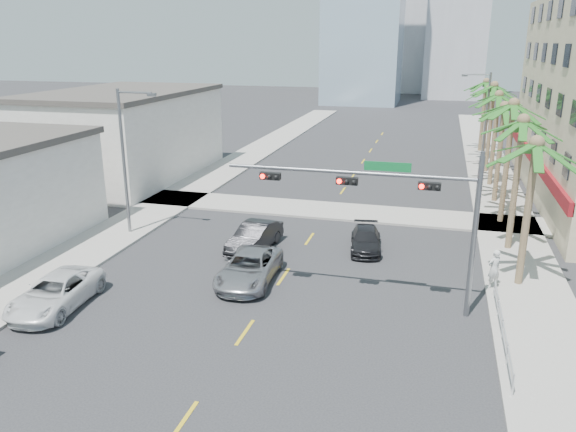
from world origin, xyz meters
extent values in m
plane|color=#262628|center=(0.00, 0.00, 0.00)|extent=(260.00, 260.00, 0.00)
cube|color=gray|center=(12.00, 20.00, 0.07)|extent=(4.00, 120.00, 0.15)
cube|color=gray|center=(-12.00, 20.00, 0.07)|extent=(4.00, 120.00, 0.15)
cube|color=gray|center=(0.00, 22.00, 0.07)|extent=(80.00, 4.00, 0.15)
cube|color=maroon|center=(14.40, 30.00, 3.00)|extent=(0.30, 28.00, 0.80)
cube|color=beige|center=(-19.50, 28.00, 3.60)|extent=(11.00, 18.00, 7.20)
cylinder|color=slate|center=(9.00, 8.00, 3.60)|extent=(0.24, 0.24, 7.20)
cylinder|color=slate|center=(3.50, 8.00, 6.20)|extent=(11.00, 0.16, 0.16)
cube|color=#0C662D|center=(5.20, 8.00, 6.55)|extent=(2.00, 0.05, 0.40)
cube|color=black|center=(7.00, 7.85, 5.85)|extent=(0.95, 0.28, 0.32)
sphere|color=#FF0C05|center=(6.68, 7.69, 5.85)|extent=(0.22, 0.22, 0.22)
cube|color=black|center=(3.50, 7.85, 5.85)|extent=(0.95, 0.28, 0.32)
sphere|color=#FF0C05|center=(3.18, 7.69, 5.85)|extent=(0.22, 0.22, 0.22)
cube|color=black|center=(0.00, 7.85, 5.85)|extent=(0.95, 0.28, 0.32)
sphere|color=#FF0C05|center=(-0.32, 7.69, 5.85)|extent=(0.22, 0.22, 0.22)
cylinder|color=brown|center=(11.60, 12.00, 3.60)|extent=(0.36, 0.36, 7.20)
cylinder|color=brown|center=(11.60, 17.20, 3.78)|extent=(0.36, 0.36, 7.56)
cylinder|color=brown|center=(11.60, 22.40, 3.96)|extent=(0.36, 0.36, 7.92)
cylinder|color=brown|center=(11.60, 27.60, 3.60)|extent=(0.36, 0.36, 7.20)
cylinder|color=brown|center=(11.60, 32.80, 3.78)|extent=(0.36, 0.36, 7.56)
cylinder|color=brown|center=(11.60, 38.00, 3.96)|extent=(0.36, 0.36, 7.92)
cylinder|color=brown|center=(11.60, 43.20, 3.60)|extent=(0.36, 0.36, 7.20)
cylinder|color=brown|center=(11.60, 48.40, 3.78)|extent=(0.36, 0.36, 7.56)
cylinder|color=slate|center=(-11.20, 14.00, 4.50)|extent=(0.20, 0.20, 9.00)
cylinder|color=slate|center=(-10.10, 14.00, 8.80)|extent=(2.20, 0.12, 0.12)
cube|color=slate|center=(-9.00, 14.00, 8.70)|extent=(0.50, 0.25, 0.18)
cylinder|color=slate|center=(11.20, 38.00, 4.50)|extent=(0.20, 0.20, 9.00)
cylinder|color=slate|center=(10.10, 38.00, 8.80)|extent=(2.20, 0.12, 0.12)
cube|color=slate|center=(9.00, 38.00, 8.70)|extent=(0.50, 0.25, 0.18)
cylinder|color=silver|center=(10.30, 6.00, 0.55)|extent=(0.08, 8.00, 0.08)
cylinder|color=silver|center=(10.30, 6.00, 0.90)|extent=(0.08, 8.00, 0.08)
cylinder|color=silver|center=(10.30, 2.00, 0.50)|extent=(0.08, 0.08, 1.00)
cylinder|color=silver|center=(10.30, 4.00, 0.50)|extent=(0.08, 0.08, 1.00)
cylinder|color=silver|center=(10.30, 6.00, 0.50)|extent=(0.08, 0.08, 1.00)
cylinder|color=silver|center=(10.30, 8.00, 0.50)|extent=(0.08, 0.08, 1.00)
cylinder|color=silver|center=(10.30, 10.00, 0.50)|extent=(0.08, 0.08, 1.00)
imported|color=white|center=(-9.07, 3.92, 0.74)|extent=(2.82, 5.49, 1.48)
imported|color=black|center=(-2.69, 13.43, 0.78)|extent=(2.28, 4.92, 1.56)
imported|color=#A6A5AA|center=(-1.50, 8.97, 0.75)|extent=(2.74, 5.52, 1.50)
imported|color=black|center=(3.57, 15.04, 0.61)|extent=(2.28, 4.42, 1.23)
imported|color=silver|center=(10.30, 11.13, 1.13)|extent=(0.85, 0.80, 1.95)
camera|label=1|loc=(7.23, -15.77, 11.72)|focal=35.00mm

